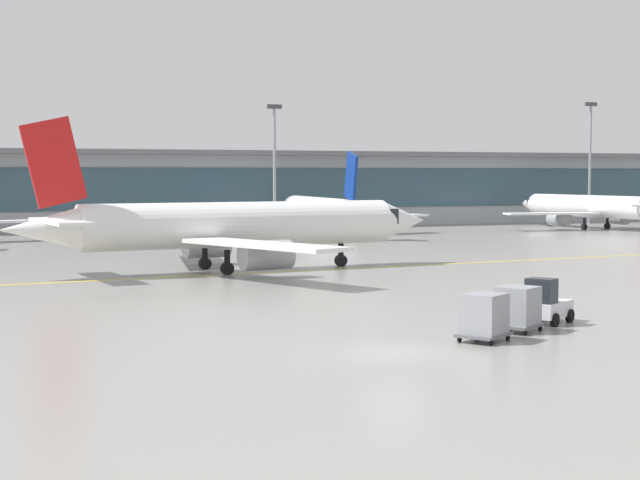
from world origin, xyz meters
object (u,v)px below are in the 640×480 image
Objects in this scene: taxiing_regional_jet at (235,226)px; apron_light_mast_2 at (274,162)px; cargo_dolly_lead at (518,307)px; gate_airplane_2 at (320,210)px; cargo_dolly_trailing at (484,315)px; apron_light_mast_3 at (590,158)px; baggage_tug at (546,304)px; gate_airplane_3 at (589,207)px.

taxiing_regional_jet is 2.11× the size of apron_light_mast_2.
cargo_dolly_lead is (3.20, -30.80, -2.08)m from taxiing_regional_jet.
cargo_dolly_trailing is (-20.55, -69.68, -1.66)m from gate_airplane_2.
taxiing_regional_jet is 80.31m from apron_light_mast_3.
cargo_dolly_lead is at bearing 169.75° from gate_airplane_2.
apron_light_mast_3 reaches higher than taxiing_regional_jet.
baggage_tug is 2.94m from cargo_dolly_lead.
gate_airplane_3 reaches higher than baggage_tug.
gate_airplane_2 reaches higher than baggage_tug.
cargo_dolly_trailing is (-55.82, -68.93, -1.64)m from gate_airplane_3.
taxiing_regional_jet is 32.56m from cargo_dolly_trailing.
gate_airplane_3 is 15.06m from apron_light_mast_3.
gate_airplane_2 is 10.38× the size of cargo_dolly_lead.
baggage_tug is at bearing 171.43° from gate_airplane_2.
gate_airplane_2 is 35.28m from gate_airplane_3.
apron_light_mast_2 is 0.91× the size of apron_light_mast_3.
apron_light_mast_2 is at bearing 14.23° from gate_airplane_2.
apron_light_mast_3 is (58.82, 76.73, 7.98)m from baggage_tug.
apron_light_mast_2 is (18.81, 79.79, 7.11)m from cargo_dolly_trailing.
cargo_dolly_lead is (-2.48, -1.56, 0.16)m from baggage_tug.
gate_airplane_3 is 1.82× the size of apron_light_mast_2.
gate_airplane_3 is 38.96m from apron_light_mast_2.
apron_light_mast_2 reaches higher than cargo_dolly_trailing.
cargo_dolly_lead is at bearing -128.06° from apron_light_mast_3.
cargo_dolly_lead is at bearing -0.00° from cargo_dolly_trailing.
apron_light_mast_3 is (43.42, 10.30, 6.17)m from gate_airplane_2.
gate_airplane_2 is 1.01× the size of gate_airplane_3.
baggage_tug is 1.12× the size of cargo_dolly_trailing.
taxiing_regional_jet reaches higher than gate_airplane_3.
gate_airplane_3 is at bearing -16.37° from apron_light_mast_2.
apron_light_mast_3 reaches higher than gate_airplane_2.
cargo_dolly_lead is (-53.15, -67.24, -1.64)m from gate_airplane_3.
gate_airplane_3 is at bearing 19.41° from cargo_dolly_lead.
apron_light_mast_2 is (-1.74, 10.12, 5.45)m from gate_airplane_2.
apron_light_mast_3 reaches higher than baggage_tug.
cargo_dolly_lead is at bearing -180.00° from baggage_tug.
gate_airplane_2 is 72.66m from cargo_dolly_trailing.
taxiing_regional_jet is 11.99× the size of cargo_dolly_trailing.
apron_light_mast_2 reaches higher than cargo_dolly_lead.
cargo_dolly_trailing is (0.54, -32.49, -2.08)m from taxiing_regional_jet.
gate_airplane_3 reaches higher than cargo_dolly_trailing.
cargo_dolly_lead is 1.00× the size of cargo_dolly_trailing.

